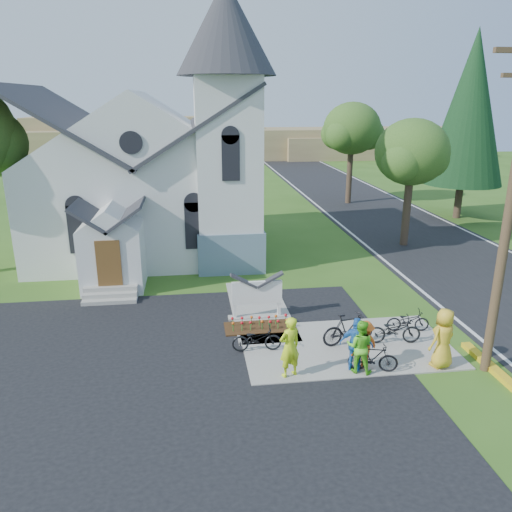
{
  "coord_description": "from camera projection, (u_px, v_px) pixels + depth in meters",
  "views": [
    {
      "loc": [
        -3.56,
        -14.12,
        8.04
      ],
      "look_at": [
        -0.99,
        5.0,
        1.92
      ],
      "focal_mm": 35.0,
      "sensor_mm": 36.0,
      "label": 1
    }
  ],
  "objects": [
    {
      "name": "church_sign",
      "position": [
        257.0,
        293.0,
        18.78
      ],
      "size": [
        2.2,
        0.4,
        1.7
      ],
      "color": "gray",
      "rests_on": "ground"
    },
    {
      "name": "distant_hills",
      "position": [
        238.0,
        142.0,
        69.2
      ],
      "size": [
        61.0,
        10.0,
        5.6
      ],
      "color": "olive",
      "rests_on": "ground"
    },
    {
      "name": "bike_1",
      "position": [
        373.0,
        358.0,
        15.16
      ],
      "size": [
        1.57,
        0.8,
        0.91
      ],
      "primitive_type": "imported",
      "rotation": [
        0.0,
        0.0,
        1.31
      ],
      "color": "black",
      "rests_on": "sidewalk"
    },
    {
      "name": "church",
      "position": [
        151.0,
        155.0,
        25.73
      ],
      "size": [
        12.35,
        12.0,
        13.0
      ],
      "color": "white",
      "rests_on": "ground"
    },
    {
      "name": "sidewalk",
      "position": [
        347.0,
        346.0,
        16.87
      ],
      "size": [
        7.0,
        4.0,
        0.05
      ],
      "primitive_type": "cube",
      "color": "gray",
      "rests_on": "ground"
    },
    {
      "name": "flower_bed",
      "position": [
        260.0,
        327.0,
        18.23
      ],
      "size": [
        2.6,
        1.1,
        0.07
      ],
      "primitive_type": "cube",
      "color": "#33200E",
      "rests_on": "ground"
    },
    {
      "name": "bike_4",
      "position": [
        408.0,
        321.0,
        17.82
      ],
      "size": [
        1.57,
        0.73,
        0.79
      ],
      "primitive_type": "imported",
      "rotation": [
        0.0,
        0.0,
        1.43
      ],
      "color": "black",
      "rests_on": "sidewalk"
    },
    {
      "name": "cyclist_0",
      "position": [
        290.0,
        347.0,
        14.77
      ],
      "size": [
        0.82,
        0.69,
        1.91
      ],
      "primitive_type": "imported",
      "rotation": [
        0.0,
        0.0,
        3.53
      ],
      "color": "#D2F41C",
      "rests_on": "sidewalk"
    },
    {
      "name": "cyclist_3",
      "position": [
        364.0,
        344.0,
        15.33
      ],
      "size": [
        1.14,
        0.93,
        1.53
      ],
      "primitive_type": "imported",
      "rotation": [
        0.0,
        0.0,
        3.57
      ],
      "color": "orange",
      "rests_on": "sidewalk"
    },
    {
      "name": "road",
      "position": [
        406.0,
        231.0,
        31.65
      ],
      "size": [
        8.0,
        90.0,
        0.02
      ],
      "primitive_type": "cube",
      "color": "black",
      "rests_on": "ground"
    },
    {
      "name": "cyclist_2",
      "position": [
        356.0,
        344.0,
        15.12
      ],
      "size": [
        1.09,
        0.8,
        1.72
      ],
      "primitive_type": "imported",
      "rotation": [
        0.0,
        0.0,
        2.72
      ],
      "color": "blue",
      "rests_on": "sidewalk"
    },
    {
      "name": "parking_lot",
      "position": [
        70.0,
        410.0,
        13.44
      ],
      "size": [
        20.0,
        16.0,
        0.02
      ],
      "primitive_type": "cube",
      "color": "black",
      "rests_on": "ground"
    },
    {
      "name": "tree_road_near",
      "position": [
        412.0,
        153.0,
        27.06
      ],
      "size": [
        4.0,
        4.0,
        7.05
      ],
      "color": "#3D2D21",
      "rests_on": "ground"
    },
    {
      "name": "tree_road_mid",
      "position": [
        352.0,
        129.0,
        38.28
      ],
      "size": [
        4.4,
        4.4,
        7.8
      ],
      "color": "#3D2D21",
      "rests_on": "ground"
    },
    {
      "name": "bike_0",
      "position": [
        257.0,
        339.0,
        16.4
      ],
      "size": [
        1.66,
        0.64,
        0.86
      ],
      "primitive_type": "imported",
      "rotation": [
        0.0,
        0.0,
        1.53
      ],
      "color": "black",
      "rests_on": "sidewalk"
    },
    {
      "name": "bike_2",
      "position": [
        394.0,
        330.0,
        16.91
      ],
      "size": [
        1.87,
        0.81,
        0.96
      ],
      "primitive_type": "imported",
      "rotation": [
        0.0,
        0.0,
        1.47
      ],
      "color": "black",
      "rests_on": "sidewalk"
    },
    {
      "name": "conifer",
      "position": [
        470.0,
        108.0,
        32.89
      ],
      "size": [
        5.2,
        5.2,
        12.4
      ],
      "color": "#3D2D21",
      "rests_on": "ground"
    },
    {
      "name": "ground",
      "position": [
        307.0,
        357.0,
        16.22
      ],
      "size": [
        120.0,
        120.0,
        0.0
      ],
      "primitive_type": "plane",
      "color": "#345D1A",
      "rests_on": "ground"
    },
    {
      "name": "cyclist_1",
      "position": [
        360.0,
        346.0,
        15.03
      ],
      "size": [
        1.01,
        0.92,
        1.69
      ],
      "primitive_type": "imported",
      "rotation": [
        0.0,
        0.0,
        2.71
      ],
      "color": "#60D227",
      "rests_on": "sidewalk"
    },
    {
      "name": "bike_3",
      "position": [
        348.0,
        329.0,
        16.8
      ],
      "size": [
        1.93,
        0.84,
        1.12
      ],
      "primitive_type": "imported",
      "rotation": [
        0.0,
        0.0,
        1.74
      ],
      "color": "black",
      "rests_on": "sidewalk"
    },
    {
      "name": "cyclist_4",
      "position": [
        443.0,
        338.0,
        15.29
      ],
      "size": [
        1.1,
        0.93,
        1.92
      ],
      "primitive_type": "imported",
      "rotation": [
        0.0,
        0.0,
        3.55
      ],
      "color": "gold",
      "rests_on": "sidewalk"
    }
  ]
}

